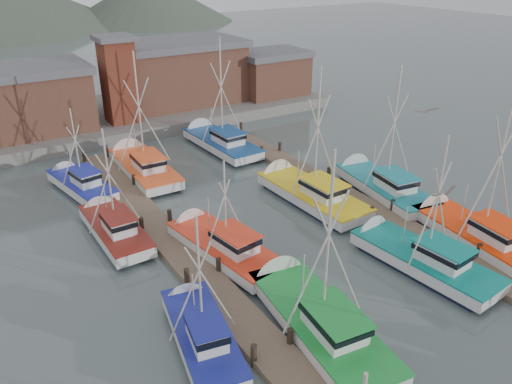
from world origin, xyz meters
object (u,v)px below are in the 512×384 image
lookout_tower (119,79)px  boat_4 (313,316)px  boat_12 (142,166)px  boat_8 (219,245)px

lookout_tower → boat_4: size_ratio=0.79×
lookout_tower → boat_12: bearing=-101.7°
boat_4 → boat_12: (-0.22, 23.00, 0.00)m
boat_4 → boat_8: 8.45m
boat_4 → boat_12: 23.01m
boat_8 → lookout_tower: bearing=75.1°
lookout_tower → boat_4: 34.78m
boat_8 → boat_12: size_ratio=0.84×
boat_12 → boat_8: bearing=-90.7°
lookout_tower → boat_8: 26.56m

